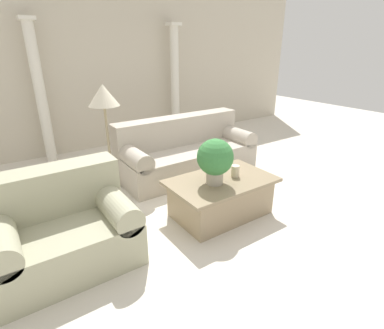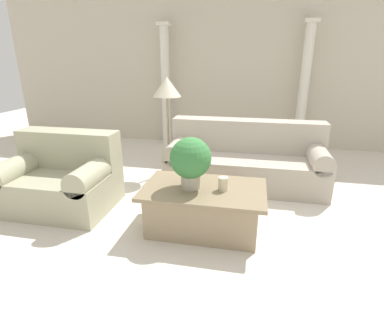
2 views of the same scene
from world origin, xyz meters
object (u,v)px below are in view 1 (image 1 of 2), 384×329
object	(u,v)px
potted_plant	(215,159)
floor_lamp	(104,99)
sofa_long	(186,152)
loveseat	(62,228)
coffee_table	(221,197)

from	to	relation	value
potted_plant	floor_lamp	bearing A→B (deg)	113.61
potted_plant	floor_lamp	world-z (taller)	floor_lamp
sofa_long	floor_lamp	distance (m)	1.54
potted_plant	loveseat	bearing A→B (deg)	172.25
loveseat	coffee_table	bearing A→B (deg)	-6.17
coffee_table	floor_lamp	distance (m)	2.05
coffee_table	potted_plant	size ratio (longest dim) A/B	2.37
loveseat	floor_lamp	world-z (taller)	floor_lamp
loveseat	floor_lamp	distance (m)	1.91
floor_lamp	sofa_long	bearing A→B (deg)	-8.39
coffee_table	potted_plant	xyz separation A→B (m)	(-0.13, -0.03, 0.54)
sofa_long	loveseat	xyz separation A→B (m)	(-2.18, -1.17, 0.01)
sofa_long	loveseat	world-z (taller)	same
sofa_long	loveseat	size ratio (longest dim) A/B	1.74
loveseat	potted_plant	distance (m)	1.74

